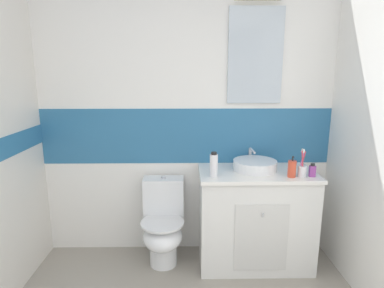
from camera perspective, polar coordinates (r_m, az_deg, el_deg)
The scene contains 8 objects.
wall_back_tiled at distance 2.87m, azimuth -0.82°, elevation 4.73°, with size 3.20×0.20×2.50m.
vanity_cabinet at distance 2.88m, azimuth 11.25°, elevation -12.86°, with size 0.97×0.54×0.85m.
sink_basin at distance 2.74m, azimuth 11.30°, elevation -3.67°, with size 0.37×0.41×0.15m.
toilet at distance 2.87m, azimuth -5.22°, elevation -14.40°, with size 0.37×0.50×0.76m.
toothbrush_cup at distance 2.66m, azimuth 19.30°, elevation -4.33°, with size 0.07×0.07×0.23m.
soap_dispenser at distance 2.62m, azimuth 17.62°, elevation -4.28°, with size 0.07×0.07×0.17m.
shampoo_bottle_tall at distance 2.51m, azimuth 3.97°, elevation -3.81°, with size 0.06×0.06×0.20m.
perfume_flask_small at distance 2.69m, azimuth 20.92°, elevation -4.46°, with size 0.05×0.03×0.11m.
Camera 1 is at (-0.00, -0.40, 1.65)m, focal length 29.52 mm.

